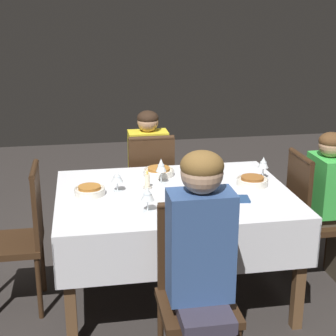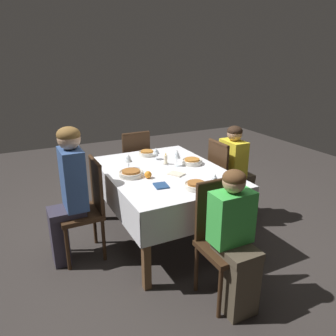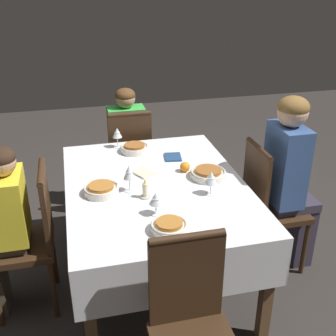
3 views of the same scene
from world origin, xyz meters
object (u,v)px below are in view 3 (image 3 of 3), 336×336
(chair_east, at_px, (129,156))
(orange_fruit, at_px, (185,167))
(napkin_red_folded, at_px, (143,173))
(person_child_yellow, at_px, (2,226))
(wine_glass_west, at_px, (156,199))
(dining_table, at_px, (156,196))
(chair_north, at_px, (32,234))
(chair_west, at_px, (192,325))
(candle_centerpiece, at_px, (145,191))
(bowl_east, at_px, (135,148))
(wine_glass_north, at_px, (129,173))
(napkin_spare_side, at_px, (173,157))
(wine_glass_east, at_px, (117,133))
(person_adult_denim, at_px, (291,175))
(person_child_green, at_px, (126,141))
(chair_south, at_px, (268,203))
(bowl_north, at_px, (101,189))
(bowl_west, at_px, (169,226))
(wine_glass_south, at_px, (211,178))
(bowl_south, at_px, (208,173))

(chair_east, bearing_deg, orange_fruit, 106.92)
(orange_fruit, height_order, napkin_red_folded, orange_fruit)
(person_child_yellow, height_order, wine_glass_west, person_child_yellow)
(dining_table, relative_size, chair_north, 1.57)
(chair_west, height_order, candle_centerpiece, chair_west)
(chair_north, distance_m, bowl_east, 0.94)
(wine_glass_north, height_order, napkin_spare_side, wine_glass_north)
(chair_north, height_order, person_child_yellow, person_child_yellow)
(wine_glass_east, xyz_separation_m, candle_centerpiece, (-0.78, -0.06, -0.07))
(person_adult_denim, bearing_deg, napkin_spare_side, 61.60)
(napkin_spare_side, bearing_deg, wine_glass_north, 137.82)
(chair_east, bearing_deg, person_child_green, -90.00)
(person_child_yellow, relative_size, napkin_red_folded, 6.11)
(chair_north, xyz_separation_m, person_child_yellow, (0.00, 0.15, 0.08))
(wine_glass_north, height_order, orange_fruit, wine_glass_north)
(chair_south, bearing_deg, chair_west, 138.68)
(chair_west, distance_m, wine_glass_west, 0.67)
(chair_north, bearing_deg, wine_glass_north, 89.39)
(chair_north, xyz_separation_m, person_adult_denim, (0.02, -1.66, 0.19))
(candle_centerpiece, bearing_deg, bowl_north, 65.62)
(wine_glass_north, relative_size, wine_glass_east, 1.12)
(bowl_north, bearing_deg, person_child_yellow, 90.34)
(chair_south, bearing_deg, dining_table, 87.62)
(wine_glass_east, distance_m, bowl_west, 1.15)
(wine_glass_south, relative_size, orange_fruit, 2.23)
(chair_west, bearing_deg, orange_fruit, 76.28)
(chair_west, relative_size, bowl_north, 4.44)
(person_child_green, xyz_separation_m, wine_glass_east, (-0.46, 0.12, 0.25))
(bowl_north, xyz_separation_m, candle_centerpiece, (-0.11, -0.24, 0.01))
(chair_east, relative_size, bowl_north, 4.44)
(wine_glass_east, bearing_deg, orange_fruit, -143.71)
(chair_north, distance_m, napkin_red_folded, 0.77)
(candle_centerpiece, bearing_deg, bowl_west, -171.63)
(napkin_spare_side, bearing_deg, chair_east, 20.89)
(person_child_green, relative_size, napkin_spare_side, 6.98)
(chair_north, height_order, napkin_spare_side, chair_north)
(person_child_yellow, distance_m, orange_fruit, 1.16)
(chair_north, relative_size, orange_fruit, 14.06)
(person_child_yellow, xyz_separation_m, orange_fruit, (0.17, -1.13, 0.17))
(chair_south, relative_size, person_child_green, 0.87)
(wine_glass_north, height_order, candle_centerpiece, wine_glass_north)
(person_child_yellow, relative_size, wine_glass_west, 8.18)
(bowl_south, distance_m, bowl_east, 0.64)
(chair_east, distance_m, wine_glass_north, 1.05)
(chair_south, bearing_deg, wine_glass_east, 54.01)
(chair_east, height_order, orange_fruit, chair_east)
(bowl_north, distance_m, napkin_spare_side, 0.66)
(wine_glass_south, height_order, napkin_red_folded, wine_glass_south)
(chair_north, distance_m, wine_glass_south, 1.10)
(wine_glass_south, relative_size, wine_glass_north, 0.87)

